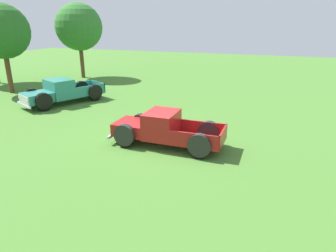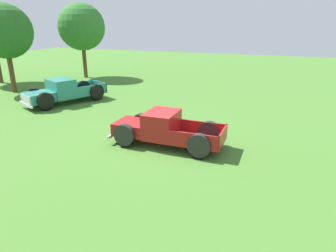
% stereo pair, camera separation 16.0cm
% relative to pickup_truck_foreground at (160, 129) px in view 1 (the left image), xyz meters
% --- Properties ---
extents(ground_plane, '(80.00, 80.00, 0.00)m').
position_rel_pickup_truck_foreground_xyz_m(ground_plane, '(0.13, -0.03, -0.72)').
color(ground_plane, '#477A2D').
extents(pickup_truck_foreground, '(1.95, 4.93, 1.50)m').
position_rel_pickup_truck_foreground_xyz_m(pickup_truck_foreground, '(0.00, 0.00, 0.00)').
color(pickup_truck_foreground, maroon).
rests_on(pickup_truck_foreground, ground_plane).
extents(pickup_truck_behind_left, '(5.59, 3.88, 1.62)m').
position_rel_pickup_truck_foreground_xyz_m(pickup_truck_behind_left, '(4.09, 8.75, 0.06)').
color(pickup_truck_behind_left, '#2D8475').
rests_on(pickup_truck_behind_left, ground_plane).
extents(oak_tree_west, '(3.90, 3.90, 6.43)m').
position_rel_pickup_truck_foreground_xyz_m(oak_tree_west, '(5.58, 14.43, 3.74)').
color(oak_tree_west, brown).
rests_on(oak_tree_west, ground_plane).
extents(oak_tree_center, '(4.26, 4.26, 6.79)m').
position_rel_pickup_truck_foreground_xyz_m(oak_tree_center, '(13.02, 13.24, 3.92)').
color(oak_tree_center, brown).
rests_on(oak_tree_center, ground_plane).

